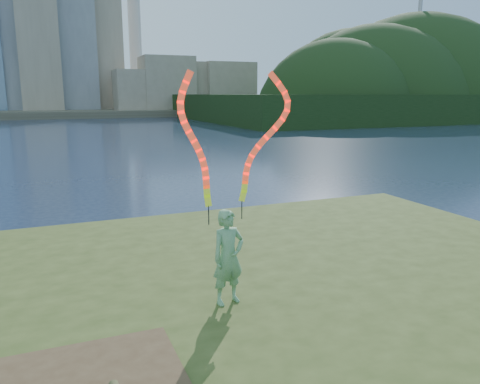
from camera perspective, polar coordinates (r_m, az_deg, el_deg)
name	(u,v)px	position (r m, az deg, el deg)	size (l,w,h in m)	color
ground	(175,320)	(8.97, -7.90, -15.22)	(320.00, 320.00, 0.00)	#18253E
grassy_knoll	(217,371)	(6.89, -2.80, -20.91)	(20.00, 18.00, 0.80)	#354418
far_shore	(55,112)	(102.84, -21.60, 9.11)	(320.00, 40.00, 1.20)	#494436
wooded_hill	(410,116)	(91.55, 20.06, 8.70)	(78.00, 50.00, 63.00)	black
woman_with_ribbons	(227,215)	(7.23, -1.57, -2.84)	(1.97, 0.55, 3.92)	#1E7625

